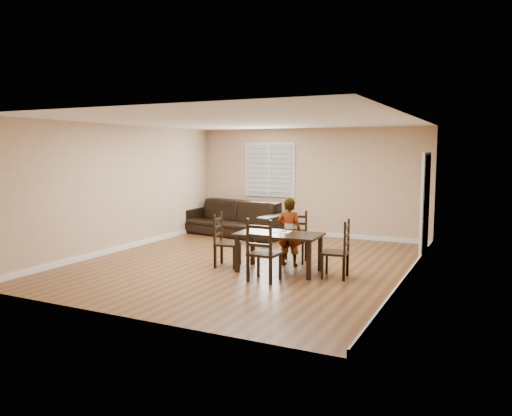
# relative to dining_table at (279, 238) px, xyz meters

# --- Properties ---
(ground) EXTENTS (7.00, 7.00, 0.00)m
(ground) POSITION_rel_dining_table_xyz_m (-0.85, 0.38, -0.60)
(ground) COLOR brown
(ground) RESTS_ON ground
(room) EXTENTS (6.04, 7.04, 2.72)m
(room) POSITION_rel_dining_table_xyz_m (-0.81, 0.56, 1.20)
(room) COLOR tan
(room) RESTS_ON ground
(dining_table) EXTENTS (1.52, 0.90, 0.69)m
(dining_table) POSITION_rel_dining_table_xyz_m (0.00, 0.00, 0.00)
(dining_table) COLOR black
(dining_table) RESTS_ON ground
(chair_near) EXTENTS (0.51, 0.49, 0.98)m
(chair_near) POSITION_rel_dining_table_xyz_m (-0.06, 0.95, -0.16)
(chair_near) COLOR black
(chair_near) RESTS_ON ground
(chair_far) EXTENTS (0.48, 0.45, 1.05)m
(chair_far) POSITION_rel_dining_table_xyz_m (0.03, -0.80, -0.13)
(chair_far) COLOR black
(chair_far) RESTS_ON ground
(chair_left) EXTENTS (0.50, 0.52, 0.99)m
(chair_left) POSITION_rel_dining_table_xyz_m (-1.14, -0.07, -0.15)
(chair_left) COLOR black
(chair_left) RESTS_ON ground
(chair_right) EXTENTS (0.47, 0.49, 0.99)m
(chair_right) POSITION_rel_dining_table_xyz_m (1.14, 0.06, -0.15)
(chair_right) COLOR black
(chair_right) RESTS_ON ground
(child) EXTENTS (0.49, 0.34, 1.27)m
(child) POSITION_rel_dining_table_xyz_m (-0.02, 0.54, 0.03)
(child) COLOR gray
(child) RESTS_ON ground
(napkin) EXTENTS (0.32, 0.32, 0.00)m
(napkin) POSITION_rel_dining_table_xyz_m (-0.01, 0.17, 0.09)
(napkin) COLOR white
(napkin) RESTS_ON dining_table
(donut) EXTENTS (0.09, 0.09, 0.03)m
(donut) POSITION_rel_dining_table_xyz_m (0.01, 0.17, 0.11)
(donut) COLOR #B87C42
(donut) RESTS_ON napkin
(sofa) EXTENTS (3.11, 1.61, 0.86)m
(sofa) POSITION_rel_dining_table_xyz_m (-2.64, 3.08, -0.17)
(sofa) COLOR black
(sofa) RESTS_ON ground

